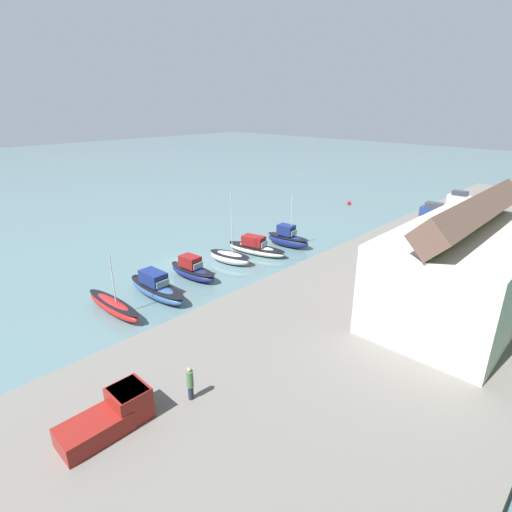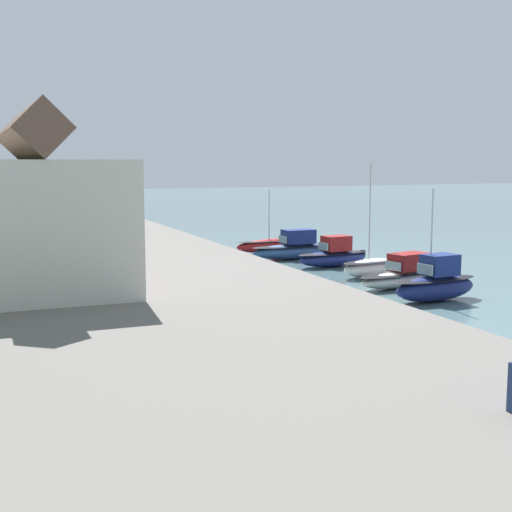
{
  "view_description": "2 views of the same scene",
  "coord_description": "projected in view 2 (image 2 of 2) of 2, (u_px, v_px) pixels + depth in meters",
  "views": [
    {
      "loc": [
        26.09,
        36.59,
        17.86
      ],
      "look_at": [
        -4.6,
        7.52,
        1.55
      ],
      "focal_mm": 28.0,
      "sensor_mm": 36.0,
      "label": 1
    },
    {
      "loc": [
        -48.8,
        31.91,
        8.67
      ],
      "look_at": [
        1.06,
        11.59,
        1.36
      ],
      "focal_mm": 50.0,
      "sensor_mm": 36.0,
      "label": 2
    }
  ],
  "objects": [
    {
      "name": "moored_boat_2",
      "position": [
        373.0,
        267.0,
        52.89
      ],
      "size": [
        3.04,
        5.78,
        8.43
      ],
      "rotation": [
        0.0,
        0.0,
        0.2
      ],
      "color": "white",
      "rests_on": "ground_plane"
    },
    {
      "name": "moored_boat_0",
      "position": [
        436.0,
        284.0,
        43.84
      ],
      "size": [
        2.77,
        6.37,
        6.93
      ],
      "rotation": [
        0.0,
        0.0,
        0.12
      ],
      "color": "navy",
      "rests_on": "ground_plane"
    },
    {
      "name": "parked_car_2",
      "position": [
        93.0,
        204.0,
        95.65
      ],
      "size": [
        4.32,
        2.09,
        2.16
      ],
      "rotation": [
        0.0,
        0.0,
        1.5
      ],
      "color": "silver",
      "rests_on": "quay_promenade"
    },
    {
      "name": "ground_plane",
      "position": [
        393.0,
        267.0,
        57.88
      ],
      "size": [
        320.0,
        320.0,
        0.0
      ],
      "primitive_type": "plane",
      "color": "slate"
    },
    {
      "name": "pickup_truck_0",
      "position": [
        105.0,
        224.0,
        67.81
      ],
      "size": [
        4.75,
        2.04,
        1.9
      ],
      "rotation": [
        0.0,
        0.0,
        1.56
      ],
      "color": "maroon",
      "rests_on": "quay_promenade"
    },
    {
      "name": "quay_promenade",
      "position": [
        90.0,
        274.0,
        48.67
      ],
      "size": [
        135.95,
        23.41,
        1.75
      ],
      "color": "slate",
      "rests_on": "ground_plane"
    },
    {
      "name": "person_on_quay",
      "position": [
        99.0,
        225.0,
        63.52
      ],
      "size": [
        0.4,
        0.4,
        2.14
      ],
      "color": "#232838",
      "rests_on": "quay_promenade"
    },
    {
      "name": "harbor_clubhouse",
      "position": [
        31.0,
        215.0,
        40.74
      ],
      "size": [
        17.82,
        9.06,
        9.81
      ],
      "color": "silver",
      "rests_on": "quay_promenade"
    },
    {
      "name": "moored_boat_3",
      "position": [
        333.0,
        255.0,
        58.04
      ],
      "size": [
        2.57,
        6.52,
        2.5
      ],
      "rotation": [
        0.0,
        0.0,
        0.09
      ],
      "color": "navy",
      "rests_on": "ground_plane"
    },
    {
      "name": "moored_boat_1",
      "position": [
        405.0,
        275.0,
        48.82
      ],
      "size": [
        3.88,
        8.29,
        2.3
      ],
      "rotation": [
        0.0,
        0.0,
        0.22
      ],
      "color": "white",
      "rests_on": "ground_plane"
    },
    {
      "name": "moored_boat_5",
      "position": [
        275.0,
        245.0,
        66.62
      ],
      "size": [
        1.77,
        7.93,
        5.92
      ],
      "rotation": [
        0.0,
        0.0,
        0.04
      ],
      "color": "red",
      "rests_on": "ground_plane"
    },
    {
      "name": "moored_boat_4",
      "position": [
        295.0,
        248.0,
        62.44
      ],
      "size": [
        2.44,
        8.11,
        2.59
      ],
      "rotation": [
        0.0,
        0.0,
        0.03
      ],
      "color": "#33568E",
      "rests_on": "ground_plane"
    }
  ]
}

